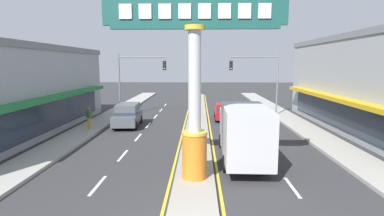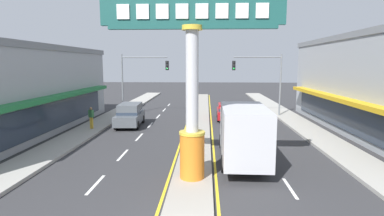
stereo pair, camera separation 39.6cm
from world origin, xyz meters
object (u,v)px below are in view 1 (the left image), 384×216
at_px(district_sign, 195,81).
at_px(box_truck_far_right_lane, 243,131).
at_px(suv_near_left_lane, 128,115).
at_px(traffic_light_left_side, 136,74).
at_px(pedestrian_near_kerb, 89,117).
at_px(traffic_light_right_side, 260,74).
at_px(sedan_near_right_lane, 224,111).

xyz_separation_m(district_sign, box_truck_far_right_lane, (2.54, 2.74, -2.83)).
bearing_deg(district_sign, suv_near_left_lane, 115.88).
height_order(traffic_light_left_side, pedestrian_near_kerb, traffic_light_left_side).
distance_m(traffic_light_right_side, box_truck_far_right_lane, 15.10).
xyz_separation_m(district_sign, traffic_light_right_side, (6.15, 17.18, -0.28)).
xyz_separation_m(district_sign, suv_near_left_lane, (-5.87, 12.10, -3.54)).
xyz_separation_m(district_sign, sedan_near_right_lane, (2.56, 15.45, -3.73)).
bearing_deg(traffic_light_left_side, box_truck_far_right_lane, -59.35).
bearing_deg(box_truck_far_right_lane, sedan_near_right_lane, 89.90).
distance_m(box_truck_far_right_lane, pedestrian_near_kerb, 13.21).
height_order(traffic_light_left_side, box_truck_far_right_lane, traffic_light_left_side).
height_order(district_sign, traffic_light_right_side, district_sign).
relative_size(suv_near_left_lane, pedestrian_near_kerb, 2.76).
distance_m(district_sign, suv_near_left_lane, 13.90).
xyz_separation_m(traffic_light_left_side, box_truck_far_right_lane, (8.69, -14.66, -2.55)).
xyz_separation_m(traffic_light_left_side, traffic_light_right_side, (12.30, -0.22, 0.00)).
bearing_deg(district_sign, box_truck_far_right_lane, 47.20).
distance_m(district_sign, box_truck_far_right_lane, 4.69).
bearing_deg(sedan_near_right_lane, pedestrian_near_kerb, -153.95).
bearing_deg(traffic_light_left_side, suv_near_left_lane, -86.97).
distance_m(traffic_light_right_side, suv_near_left_lane, 13.45).
bearing_deg(suv_near_left_lane, traffic_light_right_side, 22.96).
xyz_separation_m(sedan_near_right_lane, box_truck_far_right_lane, (-0.02, -12.71, 0.91)).
distance_m(traffic_light_left_side, traffic_light_right_side, 12.30).
distance_m(traffic_light_left_side, suv_near_left_lane, 6.24).
relative_size(traffic_light_left_side, pedestrian_near_kerb, 3.64).
xyz_separation_m(traffic_light_right_side, suv_near_left_lane, (-12.02, -5.09, -3.26)).
distance_m(district_sign, traffic_light_left_side, 18.46).
bearing_deg(sedan_near_right_lane, district_sign, -99.41).
relative_size(traffic_light_right_side, pedestrian_near_kerb, 3.64).
distance_m(traffic_light_right_side, sedan_near_right_lane, 5.28).
xyz_separation_m(district_sign, pedestrian_near_kerb, (-8.44, 10.07, -3.38)).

